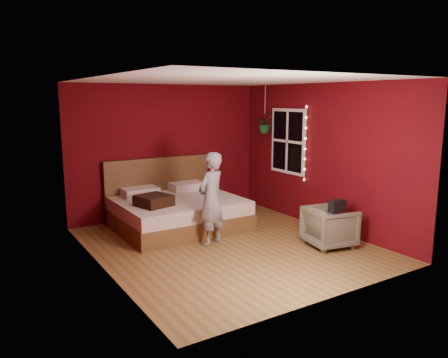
# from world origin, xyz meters

# --- Properties ---
(floor) EXTENTS (4.50, 4.50, 0.00)m
(floor) POSITION_xyz_m (0.00, 0.00, 0.00)
(floor) COLOR olive
(floor) RESTS_ON ground
(room_walls) EXTENTS (4.04, 4.54, 2.62)m
(room_walls) POSITION_xyz_m (0.00, 0.00, 1.68)
(room_walls) COLOR #59090C
(room_walls) RESTS_ON ground
(window) EXTENTS (0.05, 0.97, 1.27)m
(window) POSITION_xyz_m (1.97, 0.90, 1.50)
(window) COLOR white
(window) RESTS_ON room_walls
(fairy_lights) EXTENTS (0.04, 0.04, 1.45)m
(fairy_lights) POSITION_xyz_m (1.94, 0.37, 1.50)
(fairy_lights) COLOR silver
(fairy_lights) RESTS_ON room_walls
(bed) EXTENTS (2.16, 1.84, 1.19)m
(bed) POSITION_xyz_m (-0.25, 1.38, 0.31)
(bed) COLOR brown
(bed) RESTS_ON ground
(person) EXTENTS (0.64, 0.55, 1.50)m
(person) POSITION_xyz_m (-0.20, 0.18, 0.75)
(person) COLOR gray
(person) RESTS_ON ground
(armchair) EXTENTS (0.82, 0.80, 0.64)m
(armchair) POSITION_xyz_m (1.33, -0.91, 0.32)
(armchair) COLOR #6B6A54
(armchair) RESTS_ON ground
(handbag) EXTENTS (0.26, 0.13, 0.18)m
(handbag) POSITION_xyz_m (1.21, -1.15, 0.73)
(handbag) COLOR black
(handbag) RESTS_ON armchair
(throw_pillow) EXTENTS (0.63, 0.63, 0.18)m
(throw_pillow) POSITION_xyz_m (-0.83, 1.03, 0.63)
(throw_pillow) COLOR black
(throw_pillow) RESTS_ON bed
(hanging_plant) EXTENTS (0.39, 0.34, 0.97)m
(hanging_plant) POSITION_xyz_m (1.86, 1.51, 1.83)
(hanging_plant) COLOR silver
(hanging_plant) RESTS_ON room_walls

